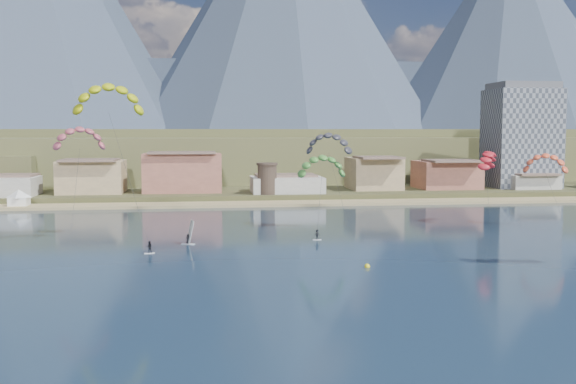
{
  "coord_description": "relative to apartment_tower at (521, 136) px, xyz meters",
  "views": [
    {
      "loc": [
        -12.92,
        -66.64,
        18.95
      ],
      "look_at": [
        0.0,
        32.0,
        10.0
      ],
      "focal_mm": 41.63,
      "sensor_mm": 36.0,
      "label": 1
    }
  ],
  "objects": [
    {
      "name": "town",
      "position": [
        -125.0,
        -6.0,
        -9.82
      ],
      "size": [
        400.0,
        24.0,
        12.0
      ],
      "color": "beige",
      "rests_on": "ground"
    },
    {
      "name": "distant_kite_orange",
      "position": [
        -29.13,
        -68.45,
        -4.45
      ],
      "size": [
        9.5,
        7.83,
        16.55
      ],
      "color": "#262626",
      "rests_on": "ground"
    },
    {
      "name": "buoy",
      "position": [
        -74.89,
        -104.56,
        -17.68
      ],
      "size": [
        0.8,
        0.8,
        0.8
      ],
      "color": "yellow",
      "rests_on": "ground"
    },
    {
      "name": "kitesurfer_yellow",
      "position": [
        -113.54,
        -75.83,
        7.51
      ],
      "size": [
        14.93,
        17.81,
        29.93
      ],
      "color": "silver",
      "rests_on": "ground"
    },
    {
      "name": "kitesurfer_green",
      "position": [
        -74.65,
        -67.47,
        -4.9
      ],
      "size": [
        10.22,
        15.44,
        17.7
      ],
      "color": "silver",
      "rests_on": "ground"
    },
    {
      "name": "ground",
      "position": [
        -85.0,
        -128.0,
        -17.82
      ],
      "size": [
        2400.0,
        2400.0,
        0.0
      ],
      "primitive_type": "plane",
      "color": "black",
      "rests_on": "ground"
    },
    {
      "name": "beach",
      "position": [
        -85.0,
        -22.0,
        -17.57
      ],
      "size": [
        2200.0,
        12.0,
        0.9
      ],
      "color": "tan",
      "rests_on": "ground"
    },
    {
      "name": "mountain_ridge",
      "position": [
        -99.6,
        695.65,
        132.49
      ],
      "size": [
        2060.0,
        480.0,
        400.0
      ],
      "color": "#2B3648",
      "rests_on": "ground"
    },
    {
      "name": "watchtower",
      "position": [
        -80.0,
        -14.0,
        -11.45
      ],
      "size": [
        5.82,
        5.82,
        8.6
      ],
      "color": "#47382D",
      "rests_on": "ground"
    },
    {
      "name": "distant_kite_pink",
      "position": [
        -118.19,
        -78.19,
        0.73
      ],
      "size": [
        9.59,
        7.1,
        21.34
      ],
      "color": "#262626",
      "rests_on": "ground"
    },
    {
      "name": "land",
      "position": [
        -85.0,
        432.0,
        -17.82
      ],
      "size": [
        2200.0,
        900.0,
        4.0
      ],
      "color": "brown",
      "rests_on": "ground"
    },
    {
      "name": "distant_kite_dark",
      "position": [
        -73.12,
        -66.49,
        -0.41
      ],
      "size": [
        10.12,
        7.5,
        20.4
      ],
      "color": "#262626",
      "rests_on": "ground"
    },
    {
      "name": "windsurfer",
      "position": [
        -100.06,
        -81.79,
        -16.52
      ],
      "size": [
        2.47,
        2.64,
        4.1
      ],
      "color": "silver",
      "rests_on": "ground"
    },
    {
      "name": "foothills",
      "position": [
        -62.61,
        104.47,
        -8.74
      ],
      "size": [
        940.0,
        210.0,
        18.0
      ],
      "color": "brown",
      "rests_on": "ground"
    },
    {
      "name": "apartment_tower",
      "position": [
        0.0,
        0.0,
        0.0
      ],
      "size": [
        20.0,
        16.0,
        32.0
      ],
      "color": "gray",
      "rests_on": "ground"
    },
    {
      "name": "distant_kite_red",
      "position": [
        -39.56,
        -64.03,
        -4.05
      ],
      "size": [
        7.37,
        8.92,
        16.79
      ],
      "color": "#262626",
      "rests_on": "ground"
    }
  ]
}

